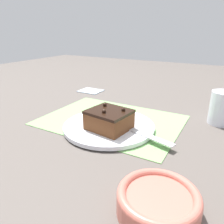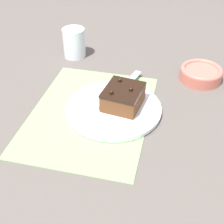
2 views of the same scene
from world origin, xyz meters
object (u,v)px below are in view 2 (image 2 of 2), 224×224
at_px(serving_knife, 115,95).
at_px(cake_plate, 113,108).
at_px(small_bowl, 201,73).
at_px(drinking_glass, 74,43).
at_px(chocolate_cake, 123,97).

bearing_deg(serving_knife, cake_plate, -66.61).
bearing_deg(small_bowl, cake_plate, 134.01).
xyz_separation_m(serving_knife, drinking_glass, (0.25, 0.21, 0.03)).
xyz_separation_m(serving_knife, small_bowl, (0.19, -0.25, 0.00)).
height_order(cake_plate, drinking_glass, drinking_glass).
height_order(serving_knife, small_bowl, small_bowl).
relative_size(serving_knife, drinking_glass, 2.28).
distance_m(cake_plate, chocolate_cake, 0.05).
distance_m(drinking_glass, small_bowl, 0.47).
distance_m(cake_plate, drinking_glass, 0.38).
bearing_deg(serving_knife, small_bowl, 52.54).
distance_m(chocolate_cake, serving_knife, 0.05).
bearing_deg(chocolate_cake, cake_plate, 121.04).
bearing_deg(serving_knife, drinking_glass, 146.53).
xyz_separation_m(chocolate_cake, serving_knife, (0.04, 0.03, -0.02)).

